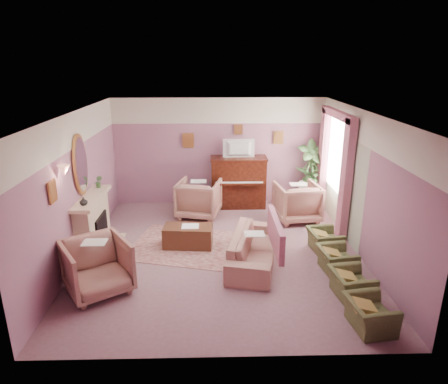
{
  "coord_description": "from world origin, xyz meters",
  "views": [
    {
      "loc": [
        -0.14,
        -7.29,
        3.73
      ],
      "look_at": [
        0.06,
        0.4,
        1.16
      ],
      "focal_mm": 32.0,
      "sensor_mm": 36.0,
      "label": 1
    }
  ],
  "objects_px": {
    "piano": "(238,183)",
    "floral_armchair_right": "(297,200)",
    "olive_chair_d": "(325,237)",
    "olive_chair_b": "(351,280)",
    "television": "(239,147)",
    "sofa": "(254,242)",
    "floral_armchair_left": "(199,197)",
    "side_table": "(308,195)",
    "coffee_table": "(188,236)",
    "olive_chair_a": "(370,310)",
    "olive_chair_c": "(337,256)",
    "floral_armchair_front": "(97,264)"
  },
  "relations": [
    {
      "from": "piano",
      "to": "olive_chair_a",
      "type": "xyz_separation_m",
      "value": [
        1.59,
        -5.13,
        -0.35
      ]
    },
    {
      "from": "floral_armchair_left",
      "to": "olive_chair_b",
      "type": "xyz_separation_m",
      "value": [
        2.61,
        -3.63,
        -0.21
      ]
    },
    {
      "from": "olive_chair_d",
      "to": "olive_chair_a",
      "type": "bearing_deg",
      "value": -90.0
    },
    {
      "from": "floral_armchair_left",
      "to": "side_table",
      "type": "bearing_deg",
      "value": 10.28
    },
    {
      "from": "floral_armchair_left",
      "to": "side_table",
      "type": "xyz_separation_m",
      "value": [
        2.84,
        0.52,
        -0.16
      ]
    },
    {
      "from": "piano",
      "to": "olive_chair_b",
      "type": "distance_m",
      "value": 4.61
    },
    {
      "from": "olive_chair_b",
      "to": "olive_chair_d",
      "type": "distance_m",
      "value": 1.64
    },
    {
      "from": "olive_chair_d",
      "to": "olive_chair_b",
      "type": "bearing_deg",
      "value": -90.0
    },
    {
      "from": "olive_chair_b",
      "to": "sofa",
      "type": "bearing_deg",
      "value": 140.5
    },
    {
      "from": "coffee_table",
      "to": "side_table",
      "type": "distance_m",
      "value": 3.74
    },
    {
      "from": "floral_armchair_right",
      "to": "side_table",
      "type": "relative_size",
      "value": 1.45
    },
    {
      "from": "piano",
      "to": "floral_armchair_front",
      "type": "bearing_deg",
      "value": -122.52
    },
    {
      "from": "coffee_table",
      "to": "olive_chair_b",
      "type": "bearing_deg",
      "value": -34.69
    },
    {
      "from": "floral_armchair_right",
      "to": "olive_chair_b",
      "type": "bearing_deg",
      "value": -85.95
    },
    {
      "from": "olive_chair_a",
      "to": "side_table",
      "type": "xyz_separation_m",
      "value": [
        0.23,
        4.96,
        0.05
      ]
    },
    {
      "from": "television",
      "to": "sofa",
      "type": "distance_m",
      "value": 3.27
    },
    {
      "from": "floral_armchair_front",
      "to": "olive_chair_d",
      "type": "bearing_deg",
      "value": 18.31
    },
    {
      "from": "coffee_table",
      "to": "sofa",
      "type": "distance_m",
      "value": 1.49
    },
    {
      "from": "television",
      "to": "olive_chair_a",
      "type": "height_order",
      "value": "television"
    },
    {
      "from": "television",
      "to": "sofa",
      "type": "height_order",
      "value": "television"
    },
    {
      "from": "floral_armchair_front",
      "to": "olive_chair_b",
      "type": "relative_size",
      "value": 1.46
    },
    {
      "from": "piano",
      "to": "floral_armchair_right",
      "type": "relative_size",
      "value": 1.38
    },
    {
      "from": "sofa",
      "to": "side_table",
      "type": "distance_m",
      "value": 3.39
    },
    {
      "from": "olive_chair_a",
      "to": "side_table",
      "type": "height_order",
      "value": "side_table"
    },
    {
      "from": "coffee_table",
      "to": "floral_armchair_front",
      "type": "distance_m",
      "value": 2.19
    },
    {
      "from": "piano",
      "to": "side_table",
      "type": "height_order",
      "value": "piano"
    },
    {
      "from": "coffee_table",
      "to": "piano",
      "type": "bearing_deg",
      "value": 63.61
    },
    {
      "from": "coffee_table",
      "to": "side_table",
      "type": "relative_size",
      "value": 1.43
    },
    {
      "from": "floral_armchair_right",
      "to": "olive_chair_b",
      "type": "xyz_separation_m",
      "value": [
        0.23,
        -3.31,
        -0.21
      ]
    },
    {
      "from": "television",
      "to": "olive_chair_d",
      "type": "xyz_separation_m",
      "value": [
        1.59,
        -2.62,
        -1.3
      ]
    },
    {
      "from": "floral_armchair_right",
      "to": "floral_armchair_front",
      "type": "xyz_separation_m",
      "value": [
        -3.94,
        -3.06,
        0.0
      ]
    },
    {
      "from": "coffee_table",
      "to": "olive_chair_a",
      "type": "distance_m",
      "value": 3.9
    },
    {
      "from": "olive_chair_b",
      "to": "television",
      "type": "bearing_deg",
      "value": 110.5
    },
    {
      "from": "floral_armchair_left",
      "to": "piano",
      "type": "bearing_deg",
      "value": 33.91
    },
    {
      "from": "sofa",
      "to": "olive_chair_c",
      "type": "distance_m",
      "value": 1.53
    },
    {
      "from": "floral_armchair_front",
      "to": "olive_chair_b",
      "type": "distance_m",
      "value": 4.19
    },
    {
      "from": "floral_armchair_right",
      "to": "olive_chair_b",
      "type": "relative_size",
      "value": 1.46
    },
    {
      "from": "olive_chair_b",
      "to": "side_table",
      "type": "height_order",
      "value": "side_table"
    },
    {
      "from": "floral_armchair_left",
      "to": "olive_chair_c",
      "type": "xyz_separation_m",
      "value": [
        2.61,
        -2.81,
        -0.21
      ]
    },
    {
      "from": "piano",
      "to": "olive_chair_d",
      "type": "bearing_deg",
      "value": -59.17
    },
    {
      "from": "olive_chair_a",
      "to": "floral_armchair_right",
      "type": "bearing_deg",
      "value": 93.25
    },
    {
      "from": "olive_chair_c",
      "to": "side_table",
      "type": "xyz_separation_m",
      "value": [
        0.23,
        3.32,
        0.05
      ]
    },
    {
      "from": "olive_chair_c",
      "to": "side_table",
      "type": "height_order",
      "value": "side_table"
    },
    {
      "from": "piano",
      "to": "sofa",
      "type": "bearing_deg",
      "value": -87.82
    },
    {
      "from": "olive_chair_a",
      "to": "olive_chair_b",
      "type": "distance_m",
      "value": 0.82
    },
    {
      "from": "sofa",
      "to": "side_table",
      "type": "relative_size",
      "value": 2.93
    },
    {
      "from": "floral_armchair_left",
      "to": "olive_chair_a",
      "type": "xyz_separation_m",
      "value": [
        2.61,
        -4.45,
        -0.21
      ]
    },
    {
      "from": "olive_chair_b",
      "to": "olive_chair_c",
      "type": "height_order",
      "value": "same"
    },
    {
      "from": "television",
      "to": "side_table",
      "type": "xyz_separation_m",
      "value": [
        1.83,
        -0.12,
        -1.25
      ]
    },
    {
      "from": "floral_armchair_front",
      "to": "olive_chair_b",
      "type": "bearing_deg",
      "value": -3.54
    }
  ]
}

